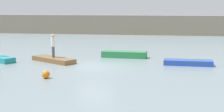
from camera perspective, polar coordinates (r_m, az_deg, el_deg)
ground_plane at (r=24.04m, az=-3.01°, el=-1.81°), size 120.00×120.00×0.00m
embankment_wall at (r=50.01m, az=3.23°, el=5.31°), size 80.00×1.20×2.88m
rowboat_brown at (r=26.34m, az=-9.95°, el=-0.61°), size 4.00×3.12×0.35m
rowboat_green at (r=28.14m, az=2.10°, el=0.29°), size 3.81×1.39×0.54m
rowboat_blue at (r=25.17m, az=12.83°, el=-1.09°), size 3.56×1.25×0.39m
person_white_shirt at (r=26.18m, az=-10.02°, el=1.96°), size 0.32×0.32×1.80m
mooring_buoy at (r=20.53m, az=-11.23°, el=-3.07°), size 0.50×0.50×0.50m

